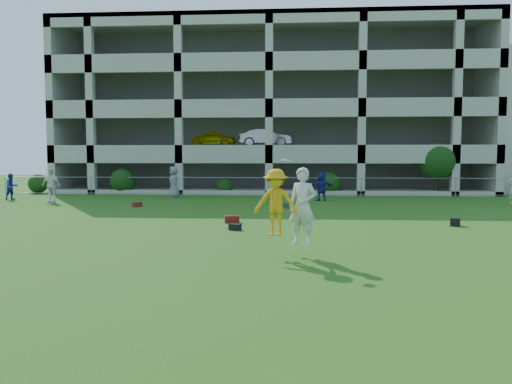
# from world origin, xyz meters

# --- Properties ---
(ground) EXTENTS (100.00, 100.00, 0.00)m
(ground) POSITION_xyz_m (0.00, 0.00, 0.00)
(ground) COLOR #235114
(ground) RESTS_ON ground
(bystander_a) EXTENTS (0.89, 0.95, 1.55)m
(bystander_a) POSITION_xyz_m (-15.07, 14.69, 0.78)
(bystander_a) COLOR #212E98
(bystander_a) RESTS_ON ground
(bystander_b) EXTENTS (1.21, 0.68, 1.94)m
(bystander_b) POSITION_xyz_m (-11.85, 13.05, 0.97)
(bystander_b) COLOR silver
(bystander_b) RESTS_ON ground
(bystander_c) EXTENTS (0.88, 1.09, 1.94)m
(bystander_c) POSITION_xyz_m (-5.73, 16.45, 0.97)
(bystander_c) COLOR slate
(bystander_c) RESTS_ON ground
(bystander_d) EXTENTS (1.62, 0.90, 1.66)m
(bystander_d) POSITION_xyz_m (3.21, 15.25, 0.83)
(bystander_d) COLOR navy
(bystander_d) RESTS_ON ground
(bag_red_a) EXTENTS (0.60, 0.41, 0.28)m
(bag_red_a) POSITION_xyz_m (-0.86, 5.50, 0.14)
(bag_red_a) COLOR #53150E
(bag_red_a) RESTS_ON ground
(bag_black_b) EXTENTS (0.47, 0.39, 0.22)m
(bag_black_b) POSITION_xyz_m (-0.53, 3.63, 0.11)
(bag_black_b) COLOR black
(bag_black_b) RESTS_ON ground
(crate_d) EXTENTS (0.44, 0.44, 0.30)m
(crate_d) POSITION_xyz_m (7.55, 5.21, 0.15)
(crate_d) COLOR black
(crate_d) RESTS_ON ground
(bag_red_f) EXTENTS (0.50, 0.53, 0.24)m
(bag_red_f) POSITION_xyz_m (-6.38, 11.13, 0.12)
(bag_red_f) COLOR #520E1A
(bag_red_f) RESTS_ON ground
(bag_green_g) EXTENTS (0.58, 0.51, 0.25)m
(bag_green_g) POSITION_xyz_m (1.33, 10.96, 0.12)
(bag_green_g) COLOR #13351C
(bag_green_g) RESTS_ON ground
(frisbee_contest) EXTENTS (1.70, 0.90, 2.23)m
(frisbee_contest) POSITION_xyz_m (1.28, -0.91, 1.39)
(frisbee_contest) COLOR orange
(frisbee_contest) RESTS_ON ground
(parking_garage) EXTENTS (30.00, 14.00, 12.00)m
(parking_garage) POSITION_xyz_m (-0.01, 27.70, 6.01)
(parking_garage) COLOR #9E998C
(parking_garage) RESTS_ON ground
(fence) EXTENTS (36.06, 0.06, 1.20)m
(fence) POSITION_xyz_m (0.00, 19.00, 0.61)
(fence) COLOR gray
(fence) RESTS_ON ground
(shrub_row) EXTENTS (34.38, 2.52, 3.50)m
(shrub_row) POSITION_xyz_m (4.59, 19.70, 1.51)
(shrub_row) COLOR #163D11
(shrub_row) RESTS_ON ground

